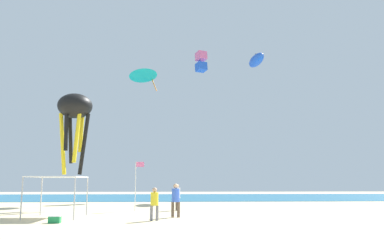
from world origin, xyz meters
name	(u,v)px	position (x,y,z in m)	size (l,w,h in m)	color
ground	(204,220)	(0.00, 0.00, -0.05)	(110.00, 110.00, 0.10)	beige
ocean_strip	(185,197)	(0.00, 29.67, 0.01)	(110.00, 23.19, 0.03)	#1E6B93
canopy_tent	(58,178)	(-8.25, 1.50, 2.18)	(2.81, 3.23, 2.29)	#B2B2B7
person_near_tent	(177,195)	(-1.37, 6.55, 1.08)	(0.44, 0.49, 1.84)	brown
person_leftmost	(176,197)	(-1.52, 1.29, 1.11)	(0.50, 0.45, 1.88)	brown
person_central	(154,201)	(-2.65, -0.58, 1.00)	(0.45, 0.40, 1.70)	slate
banner_flag	(137,181)	(-4.21, 6.52, 2.05)	(0.61, 0.06, 3.37)	silver
cooler_box	(55,219)	(-7.45, -1.52, 0.18)	(0.57, 0.37, 0.35)	#1E8C4C
kite_delta_teal	(143,74)	(-4.84, 18.66, 13.15)	(3.94, 3.96, 2.53)	teal
kite_octopus_black	(75,110)	(-8.94, 7.46, 7.20)	(3.44, 3.44, 5.95)	black
kite_inflatable_blue	(256,60)	(8.68, 25.38, 16.95)	(1.76, 4.60, 1.62)	blue
kite_box_pink	(201,62)	(1.83, 26.03, 16.85)	(1.58, 1.63, 2.56)	pink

